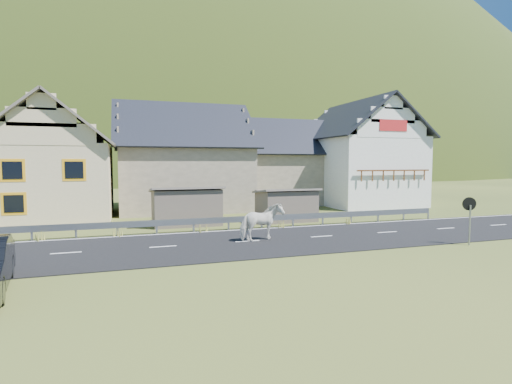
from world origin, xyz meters
name	(u,v)px	position (x,y,z in m)	size (l,w,h in m)	color
ground	(247,242)	(0.00, 0.00, 0.00)	(160.00, 160.00, 0.00)	#333D1A
road	(247,242)	(0.00, 0.00, 0.02)	(60.00, 7.00, 0.04)	black
lane_markings	(247,241)	(0.00, 0.00, 0.04)	(60.00, 6.60, 0.01)	silver
guardrail	(229,220)	(0.00, 3.68, 0.56)	(28.10, 0.09, 0.75)	#93969B
shed_left	(186,207)	(-2.00, 6.50, 1.10)	(4.30, 3.30, 2.40)	#6F6153
shed_right	(286,206)	(4.50, 6.00, 1.00)	(3.80, 2.90, 2.20)	#6F6153
house_cream	(56,155)	(-10.00, 12.00, 4.36)	(7.80, 9.80, 8.30)	beige
house_stone_a	(183,153)	(-1.00, 15.00, 4.63)	(10.80, 9.80, 8.90)	tan
house_stone_b	(286,158)	(9.00, 17.00, 4.24)	(9.80, 8.80, 8.10)	tan
house_white	(358,149)	(15.00, 14.00, 5.06)	(8.80, 10.80, 9.70)	white
mountain	(149,212)	(5.00, 180.00, -20.00)	(440.00, 280.00, 260.00)	#23380F
horse	(262,222)	(0.71, -0.04, 0.95)	(2.14, 0.98, 1.81)	silver
traffic_mirror	(469,210)	(9.60, -3.87, 1.64)	(0.59, 0.29, 2.24)	#93969B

